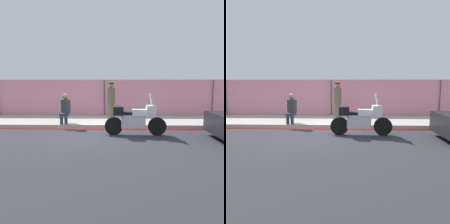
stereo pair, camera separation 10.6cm
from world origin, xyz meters
The scene contains 7 objects.
ground_plane centered at (0.00, 0.00, 0.00)m, with size 120.00×120.00×0.00m, color #2D2D33.
sidewalk centered at (0.00, 2.34, 0.09)m, with size 42.60×2.95×0.18m.
curb_paint_stripe centered at (0.00, 0.77, 0.00)m, with size 42.60×0.18×0.01m.
storefront_fence centered at (0.00, 3.91, 1.03)m, with size 40.47×0.17×2.07m.
motorcycle centered at (1.32, -0.10, 0.60)m, with size 2.21×0.52×1.49m.
officer_standing centered at (0.40, 2.58, 1.06)m, with size 0.36×0.36×1.72m.
person_seated_on_curb centered at (-1.52, 1.31, 0.86)m, with size 0.41×0.67×1.26m.
Camera 1 is at (0.68, -7.84, 1.81)m, focal length 35.00 mm.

